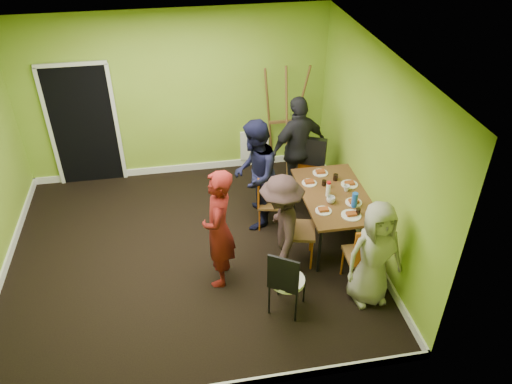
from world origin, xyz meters
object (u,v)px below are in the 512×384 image
Objects in this scene: chair_left_far at (265,198)px; chair_bentwood at (286,280)px; thermos at (328,190)px; person_left_near at (281,228)px; person_back_end at (298,148)px; person_front_end at (374,254)px; person_standing at (219,229)px; dining_table at (334,197)px; easel at (284,120)px; orange_bottle at (329,185)px; person_left_far at (255,175)px; chair_back_end at (311,159)px; blue_bottle at (355,200)px; chair_front_end at (365,254)px; chair_left_near at (292,224)px.

chair_bentwood is (-0.09, -1.74, 0.05)m from chair_left_far.
thermos is at bearing 72.39° from chair_left_far.
person_left_near is at bearing 12.15° from chair_left_far.
person_back_end is 1.19× the size of person_front_end.
chair_bentwood is 0.58× the size of person_standing.
thermos is (-0.10, -0.02, 0.15)m from dining_table.
chair_left_far is (-0.90, 0.44, -0.21)m from dining_table.
orange_bottle is at bearing -82.52° from easel.
person_back_end is (-0.14, 1.17, 0.01)m from thermos.
easel is 1.14× the size of person_left_far.
chair_back_end is 13.58× the size of orange_bottle.
chair_left_far is 0.39m from person_left_far.
chair_back_end is 0.26m from person_back_end.
person_left_near is (-0.87, -0.77, -0.04)m from orange_bottle.
person_left_far is (-1.20, 0.86, -0.02)m from blue_bottle.
dining_table is at bearing 90.13° from person_front_end.
person_back_end is at bearing -17.50° from chair_back_end.
dining_table is 0.19m from thermos.
chair_back_end is 5.00× the size of blue_bottle.
easel is (-0.34, 3.07, 0.38)m from chair_front_end.
chair_left_far is at bearing 162.58° from orange_bottle.
chair_bentwood reaches higher than chair_left_far.
dining_table is 19.22× the size of orange_bottle.
chair_front_end is 0.80m from blue_bottle.
easel reaches higher than blue_bottle.
thermos is 0.14× the size of person_front_end.
easel is (0.43, 2.37, 0.34)m from chair_left_near.
thermos is at bearing 74.76° from person_back_end.
person_standing is at bearing -160.03° from thermos.
chair_front_end is at bearing 44.29° from chair_bentwood.
orange_bottle is at bearing 67.61° from thermos.
person_left_far reaches higher than thermos.
dining_table is 0.78× the size of easel.
easel is 2.68m from person_left_near.
person_back_end is (0.66, 0.71, 0.38)m from chair_left_far.
chair_left_far is at bearing 70.66° from person_left_far.
chair_left_near reaches higher than chair_back_end.
person_standing reaches higher than orange_bottle.
person_front_end is at bearing 81.08° from person_standing.
person_left_far is at bearing 152.48° from dining_table.
person_left_far is (-0.05, 1.84, 0.31)m from chair_bentwood.
person_front_end reaches higher than chair_bentwood.
blue_bottle reaches higher than thermos.
dining_table is 0.89× the size of person_left_far.
chair_front_end is (0.77, -0.69, -0.04)m from chair_left_near.
person_standing is at bearing -13.52° from person_left_far.
chair_front_end is 1.09m from person_left_near.
chair_back_end is 1.10× the size of chair_bentwood.
person_left_far reaches higher than dining_table.
chair_left_near is at bearing -100.24° from easel.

